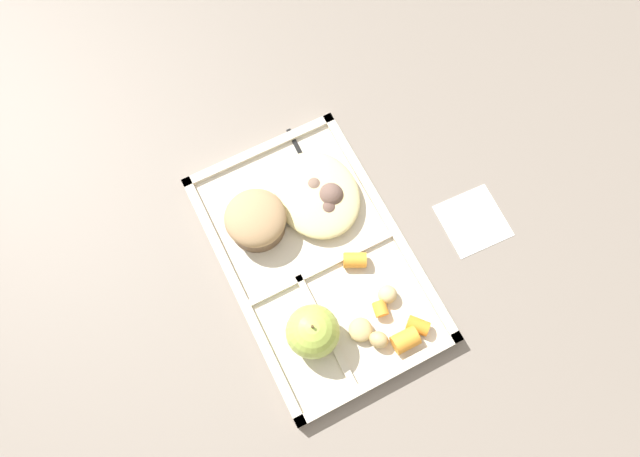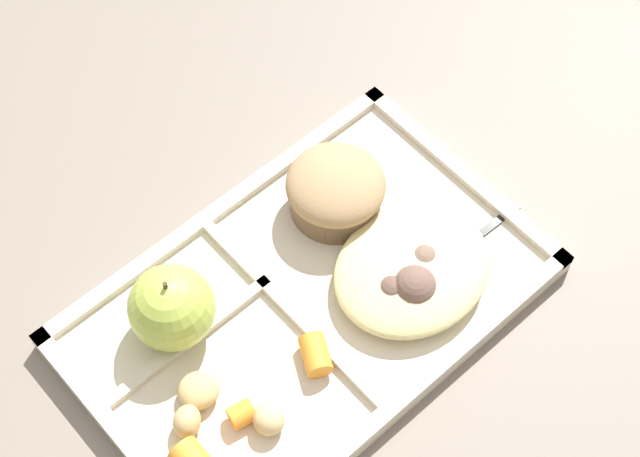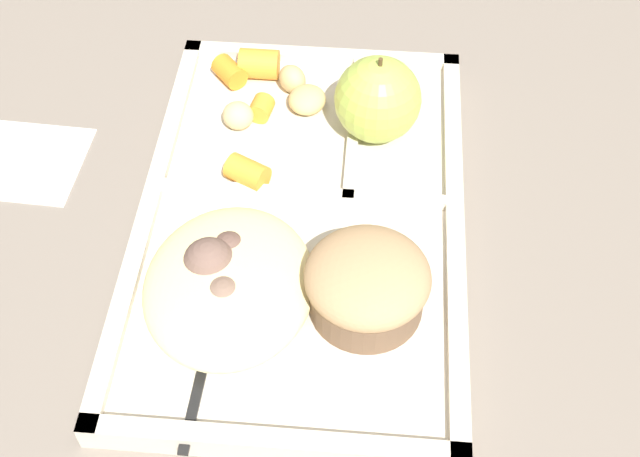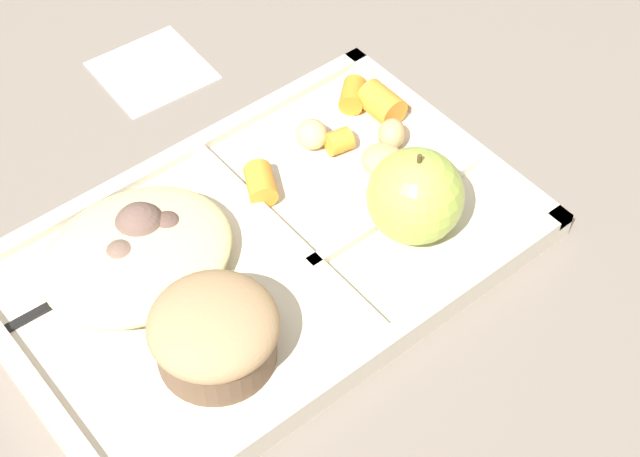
% 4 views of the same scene
% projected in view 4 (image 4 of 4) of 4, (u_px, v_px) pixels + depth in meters
% --- Properties ---
extents(ground, '(6.00, 6.00, 0.00)m').
position_uv_depth(ground, '(265.00, 262.00, 0.75)').
color(ground, slate).
extents(lunch_tray, '(0.40, 0.26, 0.02)m').
position_uv_depth(lunch_tray, '(266.00, 254.00, 0.75)').
color(lunch_tray, beige).
rests_on(lunch_tray, ground).
extents(green_apple, '(0.07, 0.07, 0.08)m').
position_uv_depth(green_apple, '(415.00, 196.00, 0.73)').
color(green_apple, '#A8C14C').
rests_on(green_apple, lunch_tray).
extents(bran_muffin, '(0.09, 0.09, 0.05)m').
position_uv_depth(bran_muffin, '(214.00, 332.00, 0.66)').
color(bran_muffin, brown).
rests_on(bran_muffin, lunch_tray).
extents(carrot_slice_tilted, '(0.04, 0.04, 0.02)m').
position_uv_depth(carrot_slice_tilted, '(353.00, 95.00, 0.84)').
color(carrot_slice_tilted, orange).
rests_on(carrot_slice_tilted, lunch_tray).
extents(carrot_slice_diagonal, '(0.03, 0.04, 0.03)m').
position_uv_depth(carrot_slice_diagonal, '(382.00, 104.00, 0.82)').
color(carrot_slice_diagonal, orange).
rests_on(carrot_slice_diagonal, lunch_tray).
extents(carrot_slice_back, '(0.03, 0.04, 0.02)m').
position_uv_depth(carrot_slice_back, '(261.00, 184.00, 0.77)').
color(carrot_slice_back, orange).
rests_on(carrot_slice_back, lunch_tray).
extents(carrot_slice_edge, '(0.02, 0.02, 0.02)m').
position_uv_depth(carrot_slice_edge, '(339.00, 141.00, 0.80)').
color(carrot_slice_edge, orange).
rests_on(carrot_slice_edge, lunch_tray).
extents(potato_chunk_large, '(0.04, 0.03, 0.03)m').
position_uv_depth(potato_chunk_large, '(392.00, 134.00, 0.80)').
color(potato_chunk_large, tan).
rests_on(potato_chunk_large, lunch_tray).
extents(potato_chunk_small, '(0.04, 0.04, 0.02)m').
position_uv_depth(potato_chunk_small, '(383.00, 160.00, 0.79)').
color(potato_chunk_small, tan).
rests_on(potato_chunk_small, lunch_tray).
extents(potato_chunk_corner, '(0.03, 0.04, 0.02)m').
position_uv_depth(potato_chunk_corner, '(312.00, 134.00, 0.80)').
color(potato_chunk_corner, tan).
rests_on(potato_chunk_corner, lunch_tray).
extents(egg_noodle_pile, '(0.14, 0.12, 0.03)m').
position_uv_depth(egg_noodle_pile, '(138.00, 254.00, 0.72)').
color(egg_noodle_pile, beige).
rests_on(egg_noodle_pile, lunch_tray).
extents(meatball_front, '(0.03, 0.03, 0.03)m').
position_uv_depth(meatball_front, '(168.00, 232.00, 0.73)').
color(meatball_front, brown).
rests_on(meatball_front, lunch_tray).
extents(meatball_side, '(0.03, 0.03, 0.03)m').
position_uv_depth(meatball_side, '(122.00, 261.00, 0.71)').
color(meatball_side, '#755B4C').
rests_on(meatball_side, lunch_tray).
extents(meatball_center, '(0.04, 0.04, 0.04)m').
position_uv_depth(meatball_center, '(141.00, 228.00, 0.73)').
color(meatball_center, brown).
rests_on(meatball_center, lunch_tray).
extents(plastic_fork, '(0.14, 0.02, 0.00)m').
position_uv_depth(plastic_fork, '(84.00, 287.00, 0.72)').
color(plastic_fork, black).
rests_on(plastic_fork, lunch_tray).
extents(paper_napkin, '(0.10, 0.10, 0.00)m').
position_uv_depth(paper_napkin, '(152.00, 70.00, 0.89)').
color(paper_napkin, white).
rests_on(paper_napkin, ground).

